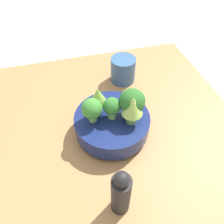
% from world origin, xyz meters
% --- Properties ---
extents(ground_plane, '(6.00, 6.00, 0.00)m').
position_xyz_m(ground_plane, '(0.00, 0.00, 0.00)').
color(ground_plane, beige).
extents(table, '(0.89, 0.86, 0.03)m').
position_xyz_m(table, '(0.00, 0.00, 0.02)').
color(table, '#9E7042').
rests_on(table, ground_plane).
extents(bowl, '(0.22, 0.22, 0.07)m').
position_xyz_m(bowl, '(-0.04, -0.01, 0.07)').
color(bowl, navy).
rests_on(bowl, table).
extents(romanesco_piece_near, '(0.05, 0.05, 0.08)m').
position_xyz_m(romanesco_piece_near, '(-0.01, -0.04, 0.15)').
color(romanesco_piece_near, '#609347').
rests_on(romanesco_piece_near, bowl).
extents(broccoli_floret_left, '(0.07, 0.07, 0.09)m').
position_xyz_m(broccoli_floret_left, '(-0.09, -0.00, 0.15)').
color(broccoli_floret_left, '#7AB256').
rests_on(broccoli_floret_left, bowl).
extents(broccoli_floret_center, '(0.05, 0.05, 0.07)m').
position_xyz_m(broccoli_floret_center, '(-0.04, -0.01, 0.14)').
color(broccoli_floret_center, '#7AB256').
rests_on(broccoli_floret_center, bowl).
extents(broccoli_floret_right, '(0.06, 0.06, 0.07)m').
position_xyz_m(broccoli_floret_right, '(0.02, -0.01, 0.14)').
color(broccoli_floret_right, '#7AB256').
rests_on(broccoli_floret_right, bowl).
extents(romanesco_piece_far, '(0.06, 0.06, 0.09)m').
position_xyz_m(romanesco_piece_far, '(-0.08, 0.02, 0.16)').
color(romanesco_piece_far, '#609347').
rests_on(romanesco_piece_far, bowl).
extents(cup, '(0.09, 0.09, 0.09)m').
position_xyz_m(cup, '(-0.14, -0.23, 0.08)').
color(cup, '#33567F').
rests_on(cup, table).
extents(pepper_mill, '(0.04, 0.04, 0.16)m').
position_xyz_m(pepper_mill, '(-0.00, 0.21, 0.11)').
color(pepper_mill, black).
rests_on(pepper_mill, table).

